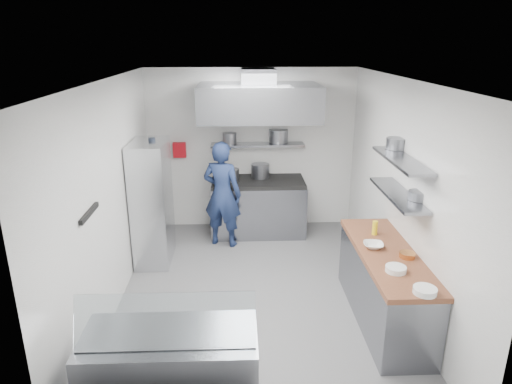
{
  "coord_description": "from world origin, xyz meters",
  "views": [
    {
      "loc": [
        -0.25,
        -5.32,
        3.24
      ],
      "look_at": [
        0.0,
        0.6,
        1.25
      ],
      "focal_mm": 32.0,
      "sensor_mm": 36.0,
      "label": 1
    }
  ],
  "objects_px": {
    "chef": "(222,194)",
    "display_case": "(172,375)",
    "gas_range": "(258,208)",
    "wire_rack": "(152,203)"
  },
  "relations": [
    {
      "from": "display_case",
      "to": "gas_range",
      "type": "bearing_deg",
      "value": 76.95
    },
    {
      "from": "chef",
      "to": "display_case",
      "type": "bearing_deg",
      "value": 104.91
    },
    {
      "from": "chef",
      "to": "wire_rack",
      "type": "bearing_deg",
      "value": 46.36
    },
    {
      "from": "wire_rack",
      "to": "display_case",
      "type": "relative_size",
      "value": 1.23
    },
    {
      "from": "gas_range",
      "to": "chef",
      "type": "distance_m",
      "value": 0.87
    },
    {
      "from": "wire_rack",
      "to": "display_case",
      "type": "distance_m",
      "value": 3.24
    },
    {
      "from": "display_case",
      "to": "wire_rack",
      "type": "bearing_deg",
      "value": 102.25
    },
    {
      "from": "gas_range",
      "to": "chef",
      "type": "bearing_deg",
      "value": -142.1
    },
    {
      "from": "gas_range",
      "to": "wire_rack",
      "type": "height_order",
      "value": "wire_rack"
    },
    {
      "from": "chef",
      "to": "display_case",
      "type": "height_order",
      "value": "chef"
    }
  ]
}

